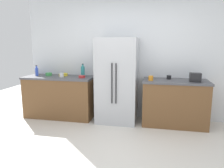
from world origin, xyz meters
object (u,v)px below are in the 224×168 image
(cup_c, at_px, (169,77))
(bowl_b, at_px, (49,74))
(bottle_a, at_px, (83,71))
(bottle_b, at_px, (37,71))
(cup_a, at_px, (151,78))
(bowl_c, at_px, (63,75))
(toaster, at_px, (195,77))
(bowl_a, at_px, (82,77))
(cup_b, at_px, (62,75))
(refrigerator, at_px, (117,81))

(cup_c, height_order, bowl_b, cup_c)
(bottle_a, height_order, bottle_b, bottle_a)
(cup_a, bearing_deg, bowl_c, 173.29)
(toaster, height_order, bowl_c, toaster)
(bowl_b, bearing_deg, bowl_a, -9.29)
(bottle_b, bearing_deg, cup_b, -9.08)
(refrigerator, height_order, bowl_a, refrigerator)
(bowl_b, bearing_deg, toaster, -3.38)
(cup_c, xyz_separation_m, bowl_a, (-1.79, -0.17, -0.02))
(bottle_a, height_order, bowl_c, bottle_a)
(cup_a, relative_size, cup_b, 1.03)
(cup_b, height_order, bowl_c, cup_b)
(bottle_b, height_order, cup_c, bottle_b)
(toaster, bearing_deg, bottle_a, 174.41)
(refrigerator, distance_m, bottle_a, 0.82)
(bottle_b, distance_m, cup_a, 2.53)
(bowl_a, height_order, bowl_c, bowl_c)
(bottle_b, distance_m, bowl_c, 0.60)
(bowl_a, distance_m, bowl_b, 0.85)
(toaster, xyz_separation_m, bowl_b, (-3.09, 0.18, -0.05))
(cup_a, xyz_separation_m, cup_b, (-1.88, 0.03, -0.00))
(refrigerator, bearing_deg, bowl_b, 176.47)
(cup_b, distance_m, bowl_c, 0.21)
(bottle_a, bearing_deg, toaster, -5.59)
(refrigerator, xyz_separation_m, toaster, (1.51, -0.08, 0.13))
(bottle_a, xyz_separation_m, bowl_c, (-0.46, -0.01, -0.09))
(toaster, distance_m, bowl_c, 2.76)
(bowl_b, bearing_deg, cup_c, 0.69)
(bottle_b, relative_size, cup_a, 2.52)
(cup_a, bearing_deg, bottle_b, 177.09)
(toaster, height_order, cup_a, toaster)
(bowl_a, relative_size, bowl_c, 0.73)
(cup_b, relative_size, cup_c, 1.01)
(refrigerator, xyz_separation_m, cup_c, (1.04, 0.13, 0.08))
(bottle_b, xyz_separation_m, cup_b, (0.64, -0.10, -0.05))
(cup_c, height_order, bowl_a, cup_c)
(refrigerator, bearing_deg, bowl_a, -177.04)
(cup_b, xyz_separation_m, bowl_b, (-0.39, 0.17, -0.01))
(cup_c, height_order, bowl_c, cup_c)
(cup_c, bearing_deg, bottle_b, -178.04)
(cup_a, relative_size, cup_c, 1.05)
(toaster, height_order, cup_b, toaster)
(toaster, bearing_deg, bowl_a, 178.83)
(bottle_a, relative_size, cup_a, 2.95)
(toaster, relative_size, bottle_b, 0.84)
(refrigerator, distance_m, toaster, 1.51)
(bottle_b, distance_m, cup_b, 0.65)
(bottle_a, xyz_separation_m, bowl_b, (-0.80, -0.04, -0.08))
(bottle_b, xyz_separation_m, bowl_c, (0.59, 0.10, -0.07))
(bottle_b, height_order, bowl_b, bottle_b)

